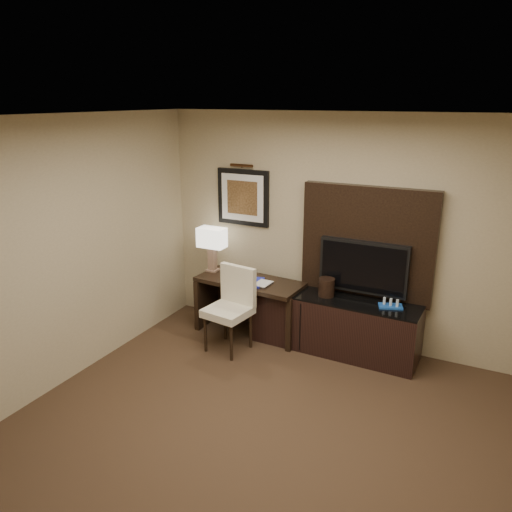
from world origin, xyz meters
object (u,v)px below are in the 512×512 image
Objects in this scene: credenza at (334,323)px; minibar_tray at (391,303)px; tv at (363,267)px; desk_phone at (236,274)px; table_lamp at (212,249)px; desk at (250,306)px; ice_bucket at (326,287)px; desk_chair at (228,311)px.

minibar_tray is (0.63, -0.02, 0.38)m from credenza.
minibar_tray is at bearing -23.69° from tv.
table_lamp is at bearing 154.53° from desk_phone.
desk is at bearing -176.03° from credenza.
table_lamp is 2.34× the size of minibar_tray.
desk_phone is at bearing -178.78° from minibar_tray.
credenza is at bearing 12.22° from ice_bucket.
desk_phone reaches higher than minibar_tray.
credenza is 0.73m from minibar_tray.
tv is at bearing -4.22° from desk_phone.
minibar_tray is (0.73, 0.00, -0.06)m from ice_bucket.
table_lamp reaches higher than ice_bucket.
ice_bucket is (1.00, 0.54, 0.28)m from desk_chair.
desk_phone is at bearing -178.16° from ice_bucket.
tv is 0.47m from ice_bucket.
tv is at bearing 3.07° from table_lamp.
table_lamp reaches higher than desk_chair.
desk_chair is at bearing -88.34° from desk.
desk_phone reaches higher than desk.
tv reaches higher than table_lamp.
table_lamp is 0.47m from desk_phone.
desk_phone is (-1.53, -0.20, -0.26)m from tv.
tv reaches higher than ice_bucket.
desk is at bearing 95.51° from desk_chair.
table_lamp reaches higher than minibar_tray.
table_lamp is at bearing 177.81° from ice_bucket.
desk_chair is (-0.02, -0.51, 0.14)m from desk.
ice_bucket is at bearing 36.33° from desk_chair.
ice_bucket is at bearing -156.10° from tv.
desk_phone is 1.01× the size of ice_bucket.
table_lamp is at bearing -176.93° from tv.
desk_phone is (0.39, -0.10, -0.24)m from table_lamp.
credenza is 1.34m from desk_phone.
ice_bucket reaches higher than credenza.
desk is 0.68× the size of credenza.
credenza is 9.29× the size of ice_bucket.
ice_bucket is at bearing -166.46° from credenza.
table_lamp is 2.31m from minibar_tray.
desk_phone is at bearing 116.33° from desk_chair.
desk_chair is at bearing -46.81° from table_lamp.
desk_chair is 0.97m from table_lamp.
desk_chair is at bearing -83.21° from desk_phone.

